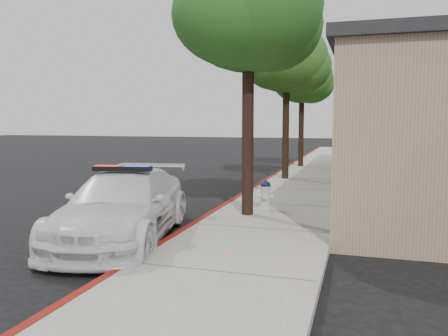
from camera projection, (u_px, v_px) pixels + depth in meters
ground at (191, 230)px, 10.37m from camera, size 120.00×120.00×0.00m
sidewalk at (281, 207)px, 12.76m from camera, size 3.20×60.00×0.15m
red_curb at (229, 204)px, 13.20m from camera, size 0.14×60.00×0.16m
clapboard_building at (444, 131)px, 16.78m from camera, size 7.30×20.89×4.24m
police_car at (123, 206)px, 9.43m from camera, size 2.98×5.31×1.57m
fire_hydrant at (265, 195)px, 12.00m from camera, size 0.45×0.39×0.78m
street_tree_near at (249, 14)px, 10.86m from camera, size 3.60×3.75×6.60m
street_tree_mid at (287, 62)px, 18.13m from camera, size 3.49×3.30×6.30m
street_tree_far at (303, 80)px, 23.21m from camera, size 3.21×3.24×5.96m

